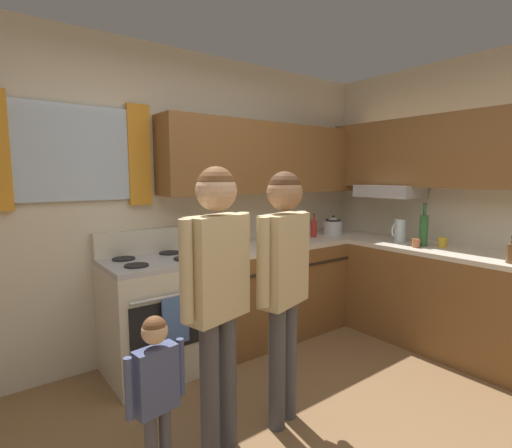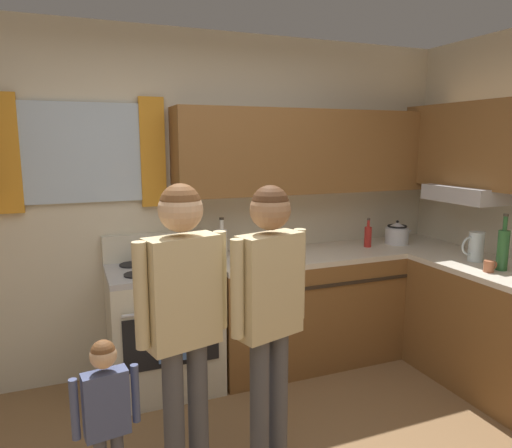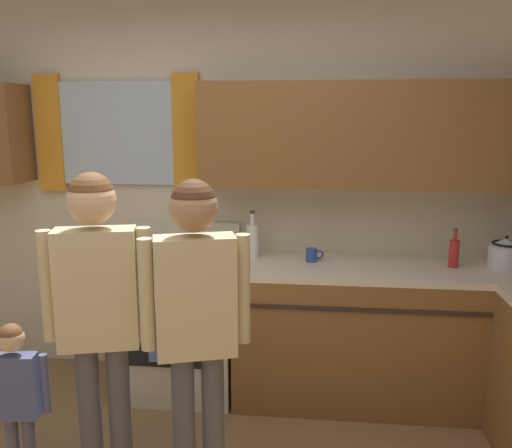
% 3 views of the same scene
% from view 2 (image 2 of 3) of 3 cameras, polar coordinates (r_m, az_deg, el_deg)
% --- Properties ---
extents(back_wall_unit, '(4.60, 0.42, 2.60)m').
position_cam_2_polar(back_wall_unit, '(3.63, -7.90, 4.74)').
color(back_wall_unit, beige).
rests_on(back_wall_unit, ground).
extents(kitchen_counter_run, '(2.12, 2.23, 0.90)m').
position_cam_2_polar(kitchen_counter_run, '(3.85, 17.87, -10.68)').
color(kitchen_counter_run, brown).
rests_on(kitchen_counter_run, ground).
extents(stove_oven, '(0.76, 0.67, 1.10)m').
position_cam_2_polar(stove_oven, '(3.54, -11.19, -11.97)').
color(stove_oven, beige).
rests_on(stove_oven, ground).
extents(bottle_sauce_red, '(0.06, 0.06, 0.25)m').
position_cam_2_polar(bottle_sauce_red, '(4.06, 13.44, -1.44)').
color(bottle_sauce_red, red).
rests_on(bottle_sauce_red, kitchen_counter_run).
extents(bottle_milk_white, '(0.08, 0.08, 0.31)m').
position_cam_2_polar(bottle_milk_white, '(3.58, -4.17, -2.28)').
color(bottle_milk_white, white).
rests_on(bottle_milk_white, kitchen_counter_run).
extents(bottle_wine_green, '(0.08, 0.08, 0.39)m').
position_cam_2_polar(bottle_wine_green, '(3.65, 27.80, -2.67)').
color(bottle_wine_green, '#2D6633').
rests_on(bottle_wine_green, kitchen_counter_run).
extents(cup_terracotta, '(0.11, 0.07, 0.08)m').
position_cam_2_polar(cup_terracotta, '(3.59, 26.48, -4.60)').
color(cup_terracotta, '#B76642').
rests_on(cup_terracotta, kitchen_counter_run).
extents(mug_cobalt_blue, '(0.11, 0.07, 0.08)m').
position_cam_2_polar(mug_cobalt_blue, '(3.68, 1.93, -3.13)').
color(mug_cobalt_blue, '#2D479E').
rests_on(mug_cobalt_blue, kitchen_counter_run).
extents(stovetop_kettle, '(0.27, 0.20, 0.21)m').
position_cam_2_polar(stovetop_kettle, '(4.26, 16.77, -1.05)').
color(stovetop_kettle, silver).
rests_on(stovetop_kettle, kitchen_counter_run).
extents(water_pitcher, '(0.19, 0.11, 0.22)m').
position_cam_2_polar(water_pitcher, '(3.84, 25.10, -2.49)').
color(water_pitcher, silver).
rests_on(water_pitcher, kitchen_counter_run).
extents(adult_holding_child, '(0.48, 0.24, 1.59)m').
position_cam_2_polar(adult_holding_child, '(2.35, -8.84, -9.51)').
color(adult_holding_child, '#4C4C51').
rests_on(adult_holding_child, ground).
extents(adult_in_plaid, '(0.47, 0.25, 1.56)m').
position_cam_2_polar(adult_in_plaid, '(2.48, 1.67, -8.72)').
color(adult_in_plaid, '#4C4C51').
rests_on(adult_in_plaid, ground).
extents(small_child, '(0.31, 0.12, 0.90)m').
position_cam_2_polar(small_child, '(2.41, -17.71, -20.71)').
color(small_child, '#4C4C56').
rests_on(small_child, ground).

